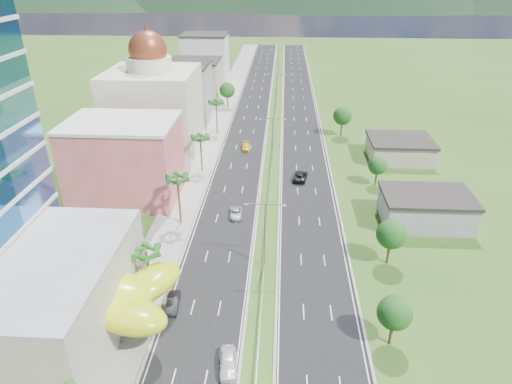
# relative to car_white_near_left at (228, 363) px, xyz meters

# --- Properties ---
(ground) EXTENTS (500.00, 500.00, 0.00)m
(ground) POSITION_rel_car_white_near_left_xyz_m (3.31, 10.11, -0.90)
(ground) COLOR #2D5119
(ground) RESTS_ON ground
(road_left) EXTENTS (11.00, 260.00, 0.04)m
(road_left) POSITION_rel_car_white_near_left_xyz_m (-4.19, 100.11, -0.88)
(road_left) COLOR black
(road_left) RESTS_ON ground
(road_right) EXTENTS (11.00, 260.00, 0.04)m
(road_right) POSITION_rel_car_white_near_left_xyz_m (10.81, 100.11, -0.88)
(road_right) COLOR black
(road_right) RESTS_ON ground
(sidewalk_left) EXTENTS (7.00, 260.00, 0.12)m
(sidewalk_left) POSITION_rel_car_white_near_left_xyz_m (-13.69, 100.11, -0.84)
(sidewalk_left) COLOR gray
(sidewalk_left) RESTS_ON ground
(median_guardrail) EXTENTS (0.10, 216.06, 0.76)m
(median_guardrail) POSITION_rel_car_white_near_left_xyz_m (3.31, 82.10, -0.28)
(median_guardrail) COLOR gray
(median_guardrail) RESTS_ON ground
(streetlight_median_b) EXTENTS (6.04, 0.25, 11.00)m
(streetlight_median_b) POSITION_rel_car_white_near_left_xyz_m (3.31, 20.11, 5.85)
(streetlight_median_b) COLOR gray
(streetlight_median_b) RESTS_ON ground
(streetlight_median_c) EXTENTS (6.04, 0.25, 11.00)m
(streetlight_median_c) POSITION_rel_car_white_near_left_xyz_m (3.31, 60.11, 5.85)
(streetlight_median_c) COLOR gray
(streetlight_median_c) RESTS_ON ground
(streetlight_median_d) EXTENTS (6.04, 0.25, 11.00)m
(streetlight_median_d) POSITION_rel_car_white_near_left_xyz_m (3.31, 105.11, 5.85)
(streetlight_median_d) COLOR gray
(streetlight_median_d) RESTS_ON ground
(streetlight_median_e) EXTENTS (6.04, 0.25, 11.00)m
(streetlight_median_e) POSITION_rel_car_white_near_left_xyz_m (3.31, 150.11, 5.85)
(streetlight_median_e) COLOR gray
(streetlight_median_e) RESTS_ON ground
(lime_canopy) EXTENTS (18.00, 15.00, 7.40)m
(lime_canopy) POSITION_rel_car_white_near_left_xyz_m (-16.69, 6.11, 4.09)
(lime_canopy) COLOR #BACA13
(lime_canopy) RESTS_ON ground
(pink_shophouse) EXTENTS (20.00, 15.00, 15.00)m
(pink_shophouse) POSITION_rel_car_white_near_left_xyz_m (-24.69, 42.11, 6.60)
(pink_shophouse) COLOR #C14F5B
(pink_shophouse) RESTS_ON ground
(domed_building) EXTENTS (20.00, 20.00, 28.70)m
(domed_building) POSITION_rel_car_white_near_left_xyz_m (-24.69, 65.11, 10.45)
(domed_building) COLOR beige
(domed_building) RESTS_ON ground
(midrise_grey) EXTENTS (16.00, 15.00, 16.00)m
(midrise_grey) POSITION_rel_car_white_near_left_xyz_m (-23.69, 90.11, 7.10)
(midrise_grey) COLOR gray
(midrise_grey) RESTS_ON ground
(midrise_beige) EXTENTS (16.00, 15.00, 13.00)m
(midrise_beige) POSITION_rel_car_white_near_left_xyz_m (-23.69, 112.11, 5.60)
(midrise_beige) COLOR #B2A892
(midrise_beige) RESTS_ON ground
(midrise_white) EXTENTS (16.00, 15.00, 18.00)m
(midrise_white) POSITION_rel_car_white_near_left_xyz_m (-23.69, 135.11, 8.10)
(midrise_white) COLOR silver
(midrise_white) RESTS_ON ground
(shed_near) EXTENTS (15.00, 10.00, 5.00)m
(shed_near) POSITION_rel_car_white_near_left_xyz_m (31.31, 35.11, 1.60)
(shed_near) COLOR gray
(shed_near) RESTS_ON ground
(shed_far) EXTENTS (14.00, 12.00, 4.40)m
(shed_far) POSITION_rel_car_white_near_left_xyz_m (33.31, 65.11, 1.30)
(shed_far) COLOR #B2A892
(shed_far) RESTS_ON ground
(palm_tree_b) EXTENTS (3.60, 3.60, 8.10)m
(palm_tree_b) POSITION_rel_car_white_near_left_xyz_m (-12.19, 12.11, 6.16)
(palm_tree_b) COLOR #47301C
(palm_tree_b) RESTS_ON ground
(palm_tree_c) EXTENTS (3.60, 3.60, 9.60)m
(palm_tree_c) POSITION_rel_car_white_near_left_xyz_m (-12.19, 32.11, 7.60)
(palm_tree_c) COLOR #47301C
(palm_tree_c) RESTS_ON ground
(palm_tree_d) EXTENTS (3.60, 3.60, 8.60)m
(palm_tree_d) POSITION_rel_car_white_near_left_xyz_m (-12.19, 55.11, 6.64)
(palm_tree_d) COLOR #47301C
(palm_tree_d) RESTS_ON ground
(palm_tree_e) EXTENTS (3.60, 3.60, 9.40)m
(palm_tree_e) POSITION_rel_car_white_near_left_xyz_m (-12.19, 80.11, 7.41)
(palm_tree_e) COLOR #47301C
(palm_tree_e) RESTS_ON ground
(leafy_tree_lfar) EXTENTS (4.90, 4.90, 8.05)m
(leafy_tree_lfar) POSITION_rel_car_white_near_left_xyz_m (-12.19, 105.11, 4.68)
(leafy_tree_lfar) COLOR #47301C
(leafy_tree_lfar) RESTS_ON ground
(leafy_tree_ra) EXTENTS (4.20, 4.20, 6.90)m
(leafy_tree_ra) POSITION_rel_car_white_near_left_xyz_m (19.31, 5.11, 3.88)
(leafy_tree_ra) COLOR #47301C
(leafy_tree_ra) RESTS_ON ground
(leafy_tree_rb) EXTENTS (4.55, 4.55, 7.47)m
(leafy_tree_rb) POSITION_rel_car_white_near_left_xyz_m (22.31, 22.11, 4.28)
(leafy_tree_rb) COLOR #47301C
(leafy_tree_rb) RESTS_ON ground
(leafy_tree_rc) EXTENTS (3.85, 3.85, 6.33)m
(leafy_tree_rc) POSITION_rel_car_white_near_left_xyz_m (25.31, 50.11, 3.47)
(leafy_tree_rc) COLOR #47301C
(leafy_tree_rc) RESTS_ON ground
(leafy_tree_rd) EXTENTS (4.90, 4.90, 8.05)m
(leafy_tree_rd) POSITION_rel_car_white_near_left_xyz_m (21.31, 80.11, 4.68)
(leafy_tree_rd) COLOR #47301C
(leafy_tree_rd) RESTS_ON ground
(mountain_ridge) EXTENTS (860.00, 140.00, 90.00)m
(mountain_ridge) POSITION_rel_car_white_near_left_xyz_m (63.31, 460.11, -0.90)
(mountain_ridge) COLOR black
(mountain_ridge) RESTS_ON ground
(car_white_near_left) EXTENTS (2.65, 5.26, 1.72)m
(car_white_near_left) POSITION_rel_car_white_near_left_xyz_m (0.00, 0.00, 0.00)
(car_white_near_left) COLOR white
(car_white_near_left) RESTS_ON road_left
(car_dark_left) EXTENTS (1.96, 4.72, 1.52)m
(car_dark_left) POSITION_rel_car_white_near_left_xyz_m (-8.65, 9.94, -0.10)
(car_dark_left) COLOR black
(car_dark_left) RESTS_ON road_left
(car_silver_mid_left) EXTENTS (2.54, 4.84, 1.30)m
(car_silver_mid_left) POSITION_rel_car_white_near_left_xyz_m (-2.59, 35.12, -0.21)
(car_silver_mid_left) COLOR #B3B7BB
(car_silver_mid_left) RESTS_ON road_left
(car_yellow_far_left) EXTENTS (2.44, 5.22, 1.47)m
(car_yellow_far_left) POSITION_rel_car_white_near_left_xyz_m (-3.43, 68.72, -0.12)
(car_yellow_far_left) COLOR gold
(car_yellow_far_left) RESTS_ON road_left
(car_dark_far_right) EXTENTS (3.59, 6.16, 1.61)m
(car_dark_far_right) POSITION_rel_car_white_near_left_xyz_m (9.63, 51.78, -0.05)
(car_dark_far_right) COLOR black
(car_dark_far_right) RESTS_ON road_right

